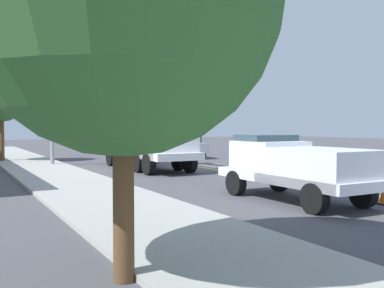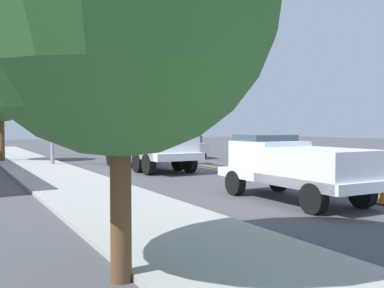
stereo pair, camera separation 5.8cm
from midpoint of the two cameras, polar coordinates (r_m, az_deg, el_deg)
name	(u,v)px [view 2 (the right image)]	position (r m, az deg, el deg)	size (l,w,h in m)	color
ground	(202,167)	(25.01, 1.38, -3.06)	(120.00, 120.00, 0.00)	#47474C
sidewalk_far_side	(52,174)	(22.07, -17.67, -3.74)	(60.00, 3.60, 0.12)	#9E9E99
lane_centre_stripe	(202,167)	(25.01, 1.38, -3.05)	(50.00, 0.16, 0.01)	yellow
utility_bucket_truck	(146,140)	(24.27, -5.97, 0.58)	(8.26, 3.13, 7.08)	white
service_pickup_truck	(294,166)	(14.07, 13.31, -2.76)	(5.65, 2.30, 2.06)	white
passing_minivan	(182,145)	(32.56, -1.32, -0.09)	(4.84, 2.04, 1.69)	silver
traffic_cone_leading	(384,193)	(14.41, 23.81, -5.88)	(0.40, 0.40, 0.70)	black
traffic_cone_mid_front	(157,156)	(28.12, -4.57, -1.61)	(0.40, 0.40, 0.86)	black
traffic_signal_mast	(59,68)	(25.27, -16.83, 9.44)	(6.59, 0.65, 7.70)	gray
street_tree_right	(1,95)	(31.07, -23.53, 5.85)	(3.47, 3.47, 6.12)	brown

